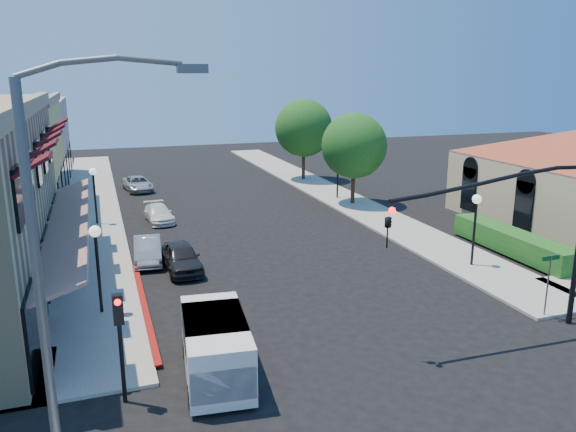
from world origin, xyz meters
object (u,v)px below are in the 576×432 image
object	(u,v)px
street_tree_a	(354,146)
lamppost_left_far	(94,181)
secondary_signal	(120,328)
lamppost_right_near	(476,212)
signal_mast_arm	(534,222)
street_tree_b	(304,128)
street_name_sign	(549,276)
lamppost_right_far	(338,163)
lamppost_left_near	(96,247)
parked_car_b	(148,250)
parked_car_c	(159,214)
parked_car_a	(182,257)
cobra_streetlight	(57,271)
white_van	(216,345)
parked_car_d	(138,184)

from	to	relation	value
street_tree_a	lamppost_left_far	distance (m)	17.36
secondary_signal	lamppost_right_near	size ratio (longest dim) A/B	0.93
signal_mast_arm	lamppost_left_far	world-z (taller)	signal_mast_arm
street_tree_b	street_name_sign	bearing A→B (deg)	-92.50
signal_mast_arm	street_tree_a	bearing A→B (deg)	81.83
street_tree_a	lamppost_right_far	distance (m)	2.49
lamppost_left_near	signal_mast_arm	bearing A→B (deg)	-24.37
parked_car_b	parked_car_c	size ratio (longest dim) A/B	1.01
lamppost_left_near	parked_car_a	xyz separation A→B (m)	(3.70, 4.00, -2.08)
cobra_streetlight	lamppost_right_far	size ratio (longest dim) A/B	2.61
lamppost_left_near	lamppost_left_far	size ratio (longest dim) A/B	1.00
signal_mast_arm	lamppost_left_near	world-z (taller)	signal_mast_arm
street_tree_b	secondary_signal	size ratio (longest dim) A/B	2.11
white_van	parked_car_d	xyz separation A→B (m)	(-0.03, 30.05, -0.53)
street_tree_b	cobra_streetlight	bearing A→B (deg)	-117.83
cobra_streetlight	parked_car_b	world-z (taller)	cobra_streetlight
lamppost_left_far	lamppost_right_far	xyz separation A→B (m)	(17.00, 2.00, 0.00)
street_tree_b	white_van	bearing A→B (deg)	-115.08
lamppost_left_near	parked_car_b	world-z (taller)	lamppost_left_near
secondary_signal	street_name_sign	size ratio (longest dim) A/B	1.33
street_tree_b	white_van	xyz separation A→B (m)	(-14.06, -30.05, -3.45)
signal_mast_arm	street_name_sign	xyz separation A→B (m)	(1.64, 0.70, -2.39)
street_tree_a	white_van	size ratio (longest dim) A/B	1.46
cobra_streetlight	parked_car_a	xyz separation A→B (m)	(4.35, 14.00, -4.61)
secondary_signal	parked_car_c	size ratio (longest dim) A/B	0.91
street_name_sign	lamppost_left_far	bearing A→B (deg)	128.94
secondary_signal	parked_car_c	world-z (taller)	secondary_signal
lamppost_right_near	parked_car_c	bearing A→B (deg)	134.38
signal_mast_arm	cobra_streetlight	bearing A→B (deg)	-166.89
signal_mast_arm	street_name_sign	distance (m)	2.98
lamppost_right_near	parked_car_a	distance (m)	14.04
street_tree_b	street_name_sign	distance (m)	29.96
lamppost_right_far	parked_car_b	xyz separation A→B (m)	(-14.70, -10.16, -2.13)
cobra_streetlight	parked_car_c	bearing A→B (deg)	79.56
street_name_sign	parked_car_c	xyz separation A→B (m)	(-12.30, 19.39, -1.17)
secondary_signal	street_tree_a	bearing A→B (deg)	50.79
lamppost_left_near	lamppost_right_near	bearing A→B (deg)	0.00
cobra_streetlight	street_tree_a	bearing A→B (deg)	53.21
cobra_streetlight	parked_car_a	distance (m)	15.37
parked_car_b	parked_car_c	world-z (taller)	parked_car_b
signal_mast_arm	secondary_signal	bearing A→B (deg)	-179.63
signal_mast_arm	cobra_streetlight	world-z (taller)	cobra_streetlight
parked_car_a	parked_car_c	world-z (taller)	parked_car_a
secondary_signal	lamppost_right_far	bearing A→B (deg)	53.86
street_tree_a	street_name_sign	distance (m)	20.00
signal_mast_arm	parked_car_b	distance (m)	17.60
parked_car_b	parked_car_d	world-z (taller)	parked_car_b
street_tree_b	white_van	size ratio (longest dim) A/B	1.58
cobra_streetlight	parked_car_d	bearing A→B (deg)	83.52
parked_car_b	parked_car_d	xyz separation A→B (m)	(0.91, 18.16, -0.04)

